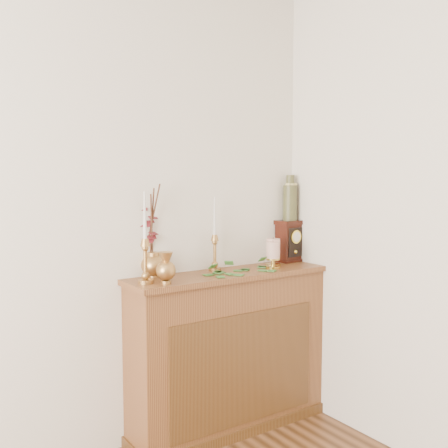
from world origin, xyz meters
TOP-DOWN VIEW (x-y plane):
  - console_shelf at (1.40, 2.10)m, footprint 1.24×0.34m
  - candlestick_left at (0.86, 2.08)m, footprint 0.08×0.08m
  - candlestick_center at (1.36, 2.19)m, footprint 0.07×0.07m
  - bud_vase at (0.94, 2.00)m, footprint 0.10×0.10m
  - ginger_jar at (0.97, 2.25)m, footprint 0.21×0.22m
  - pillar_candle_left at (1.72, 2.10)m, footprint 0.09×0.09m
  - pillar_candle_right at (1.68, 2.05)m, footprint 0.09×0.09m
  - ivy_garland at (1.51, 2.02)m, footprint 0.45×0.23m
  - mantel_clock at (1.94, 2.20)m, footprint 0.18×0.13m
  - ceramic_vase at (1.94, 2.20)m, footprint 0.09×0.09m

SIDE VIEW (x-z plane):
  - console_shelf at x=1.40m, z-range -0.03..0.90m
  - ivy_garland at x=1.51m, z-range 0.90..0.99m
  - bud_vase at x=0.94m, z-range 0.93..1.09m
  - pillar_candle_right at x=1.68m, z-range 0.93..1.10m
  - pillar_candle_left at x=1.72m, z-range 0.93..1.12m
  - mantel_clock at x=1.94m, z-range 0.93..1.19m
  - candlestick_center at x=1.36m, z-range 0.86..1.28m
  - candlestick_left at x=0.86m, z-range 0.85..1.32m
  - ginger_jar at x=0.97m, z-range 0.90..1.41m
  - ceramic_vase at x=1.94m, z-range 1.18..1.47m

